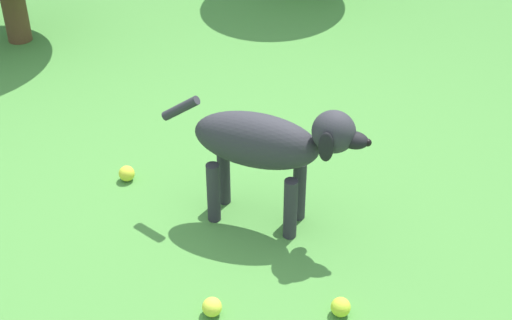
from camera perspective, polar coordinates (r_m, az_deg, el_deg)
The scene contains 5 objects.
ground at distance 2.90m, azimuth -3.46°, elevation -3.23°, with size 14.00×14.00×0.00m, color #478438.
dog at distance 2.60m, azimuth 0.95°, elevation 1.22°, with size 0.40×0.71×0.53m.
tennis_ball_0 at distance 3.04m, azimuth -10.12°, elevation -1.05°, with size 0.07×0.07×0.07m, color #CFD334.
tennis_ball_1 at distance 2.42m, azimuth -3.48°, elevation -11.46°, with size 0.07×0.07×0.07m, color #D5E53E.
tennis_ball_3 at distance 2.43m, azimuth 6.67°, elevation -11.40°, with size 0.07×0.07×0.07m, color #C0E033.
Camera 1 is at (2.30, -0.12, 1.76)m, focal length 50.91 mm.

